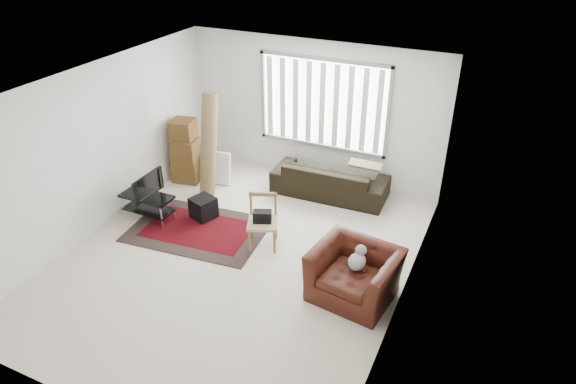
% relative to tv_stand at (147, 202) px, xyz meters
% --- Properties ---
extents(room, '(6.00, 6.02, 2.71)m').
position_rel_tv_stand_xyz_m(room, '(1.98, 0.16, 1.43)').
color(room, beige).
rests_on(room, ground).
extents(persian_rug, '(2.35, 1.68, 0.02)m').
position_rel_tv_stand_xyz_m(persian_rug, '(0.97, 0.04, -0.32)').
color(persian_rug, black).
rests_on(persian_rug, ground).
extents(tv_stand, '(0.91, 0.41, 0.45)m').
position_rel_tv_stand_xyz_m(tv_stand, '(0.00, 0.00, 0.00)').
color(tv_stand, black).
rests_on(tv_stand, ground).
extents(tv, '(0.10, 0.74, 0.42)m').
position_rel_tv_stand_xyz_m(tv, '(0.00, -0.00, 0.34)').
color(tv, black).
rests_on(tv, tv_stand).
extents(subwoofer, '(0.47, 0.47, 0.37)m').
position_rel_tv_stand_xyz_m(subwoofer, '(0.85, 0.41, -0.12)').
color(subwoofer, black).
rests_on(subwoofer, persian_rug).
extents(moving_boxes, '(0.58, 0.55, 1.24)m').
position_rel_tv_stand_xyz_m(moving_boxes, '(-0.20, 1.47, 0.25)').
color(moving_boxes, brown).
rests_on(moving_boxes, ground).
extents(white_flatpack, '(0.52, 0.27, 0.64)m').
position_rel_tv_stand_xyz_m(white_flatpack, '(0.40, 1.62, -0.01)').
color(white_flatpack, silver).
rests_on(white_flatpack, ground).
extents(rolled_rug, '(0.30, 0.65, 1.91)m').
position_rel_tv_stand_xyz_m(rolled_rug, '(0.47, 1.28, 0.62)').
color(rolled_rug, brown).
rests_on(rolled_rug, ground).
extents(sofa, '(2.14, 0.98, 0.81)m').
position_rel_tv_stand_xyz_m(sofa, '(2.53, 2.10, 0.08)').
color(sofa, black).
rests_on(sofa, ground).
extents(side_chair, '(0.60, 0.60, 0.86)m').
position_rel_tv_stand_xyz_m(side_chair, '(2.15, 0.13, 0.15)').
color(side_chair, tan).
rests_on(side_chair, ground).
extents(armchair, '(1.25, 1.13, 0.83)m').
position_rel_tv_stand_xyz_m(armchair, '(3.84, -0.42, 0.09)').
color(armchair, '#3D140C').
rests_on(armchair, ground).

